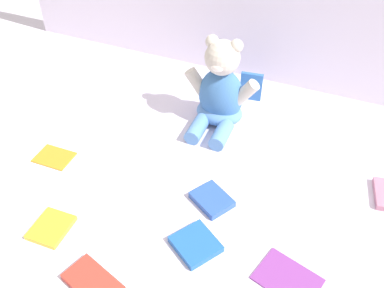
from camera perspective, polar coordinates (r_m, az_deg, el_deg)
name	(u,v)px	position (r m, az deg, el deg)	size (l,w,h in m)	color
ground_plane	(207,149)	(1.23, 2.02, -0.69)	(3.20, 3.20, 0.00)	silver
teddy_bear	(220,93)	(1.27, 3.80, 6.85)	(0.23, 0.21, 0.28)	#3F72B2
book_case_0	(54,157)	(1.27, -18.17, -1.64)	(0.08, 0.10, 0.01)	orange
book_case_1	(196,244)	(1.00, 0.50, -13.39)	(0.10, 0.09, 0.02)	#205BB3
book_case_2	(93,283)	(0.97, -13.25, -17.82)	(0.07, 0.13, 0.02)	red
book_case_3	(251,86)	(1.42, 8.00, 7.71)	(0.07, 0.01, 0.10)	#2F64AC
book_case_4	(212,199)	(1.09, 2.71, -7.51)	(0.08, 0.10, 0.02)	#2C54AD
book_case_6	(288,279)	(0.98, 12.82, -17.33)	(0.10, 0.13, 0.01)	#823790
book_case_7	(51,228)	(1.09, -18.51, -10.68)	(0.08, 0.10, 0.01)	yellow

